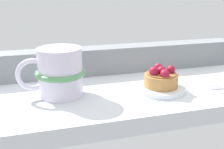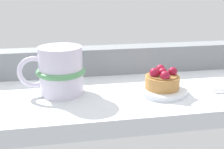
{
  "view_description": "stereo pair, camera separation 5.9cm",
  "coord_description": "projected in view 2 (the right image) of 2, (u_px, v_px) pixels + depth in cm",
  "views": [
    {
      "loc": [
        -18.71,
        -56.1,
        22.02
      ],
      "look_at": [
        -2.88,
        -2.52,
        4.15
      ],
      "focal_mm": 44.99,
      "sensor_mm": 36.0,
      "label": 1
    },
    {
      "loc": [
        -13.01,
        -57.46,
        22.02
      ],
      "look_at": [
        -2.88,
        -2.52,
        4.15
      ],
      "focal_mm": 44.99,
      "sensor_mm": 36.0,
      "label": 2
    }
  ],
  "objects": [
    {
      "name": "window_rail_back",
      "position": [
        113.0,
        60.0,
        0.73
      ],
      "size": [
        72.78,
        5.81,
        6.78
      ],
      "primitive_type": "cube",
      "color": "gray",
      "rests_on": "ground_plane"
    },
    {
      "name": "dessert_plate",
      "position": [
        162.0,
        91.0,
        0.6
      ],
      "size": [
        10.68,
        10.68,
        1.09
      ],
      "color": "silver",
      "rests_on": "ground_plane"
    },
    {
      "name": "ground_plane",
      "position": [
        123.0,
        95.0,
        0.63
      ],
      "size": [
        74.26,
        30.47,
        3.47
      ],
      "primitive_type": "cube",
      "color": "silver"
    },
    {
      "name": "raspberry_tart",
      "position": [
        162.0,
        80.0,
        0.59
      ],
      "size": [
        7.22,
        7.22,
        4.67
      ],
      "color": "#B77F42",
      "rests_on": "dessert_plate"
    },
    {
      "name": "coffee_mug",
      "position": [
        60.0,
        71.0,
        0.58
      ],
      "size": [
        13.96,
        10.28,
        10.08
      ],
      "color": "silver",
      "rests_on": "ground_plane"
    }
  ]
}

